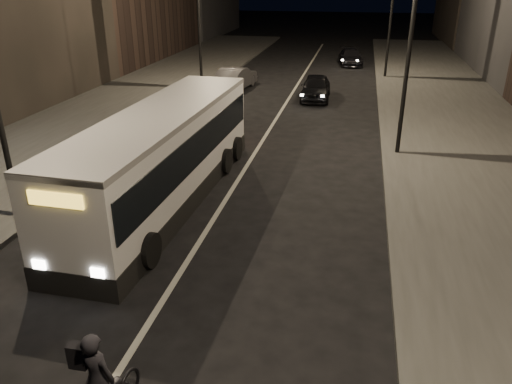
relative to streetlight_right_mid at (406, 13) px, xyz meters
The scene contains 8 objects.
ground 14.18m from the streetlight_right_mid, 113.96° to the right, with size 180.00×180.00×0.00m, color black.
sidewalk_right 6.48m from the streetlight_right_mid, 32.26° to the left, with size 7.00×70.00×0.16m, color #353532.
sidewalk_left 14.94m from the streetlight_right_mid, behind, with size 7.00×70.00×0.16m, color #353532.
streetlight_right_mid is the anchor object (origin of this frame).
city_bus 9.97m from the streetlight_right_mid, 141.03° to the right, with size 2.83×10.92×2.92m.
car_near 10.86m from the streetlight_right_mid, 113.02° to the left, with size 1.60×3.97×1.35m, color black.
car_mid 14.66m from the streetlight_right_mid, 129.99° to the left, with size 1.47×4.23×1.39m, color #3E3E40.
car_far 21.85m from the streetlight_right_mid, 95.99° to the left, with size 1.64×4.04×1.17m, color black.
Camera 1 is at (3.88, -7.49, 6.71)m, focal length 35.00 mm.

